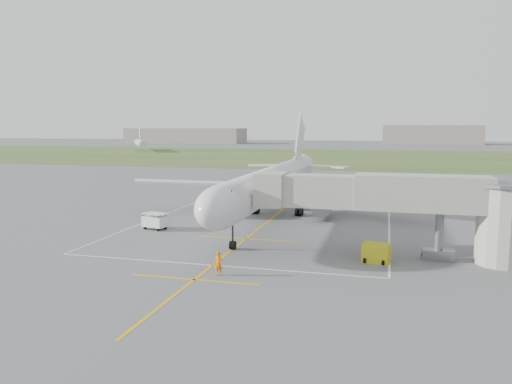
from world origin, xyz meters
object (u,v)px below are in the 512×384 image
(airliner, at_px, (270,184))
(baggage_cart, at_px, (155,221))
(gpu_unit, at_px, (376,253))
(ramp_worker_nose, at_px, (219,264))
(ramp_worker_wing, at_px, (213,208))
(jet_bridge, at_px, (412,204))

(airliner, bearing_deg, baggage_cart, -141.53)
(gpu_unit, distance_m, baggage_cart, 25.14)
(airliner, relative_size, ramp_worker_nose, 25.61)
(airliner, relative_size, gpu_unit, 19.19)
(baggage_cart, bearing_deg, ramp_worker_wing, 88.21)
(ramp_worker_nose, bearing_deg, jet_bridge, 40.72)
(jet_bridge, height_order, ramp_worker_wing, jet_bridge)
(baggage_cart, xyz_separation_m, ramp_worker_nose, (12.41, -14.50, -0.02))
(airliner, xyz_separation_m, jet_bridge, (15.72, -14.25, 0.35))
(airliner, distance_m, ramp_worker_nose, 23.55)
(gpu_unit, relative_size, ramp_worker_nose, 1.33)
(gpu_unit, xyz_separation_m, ramp_worker_nose, (-11.52, -6.80, 0.11))
(gpu_unit, height_order, baggage_cart, baggage_cart)
(jet_bridge, xyz_separation_m, gpu_unit, (-2.80, -2.20, -3.94))
(airliner, xyz_separation_m, baggage_cart, (-11.01, -8.75, -3.46))
(jet_bridge, bearing_deg, ramp_worker_wing, 146.75)
(baggage_cart, height_order, ramp_worker_wing, baggage_cart)
(airliner, bearing_deg, jet_bridge, -42.19)
(jet_bridge, relative_size, ramp_worker_nose, 12.82)
(airliner, bearing_deg, ramp_worker_wing, 171.22)
(jet_bridge, bearing_deg, ramp_worker_nose, -147.87)
(jet_bridge, distance_m, gpu_unit, 5.31)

